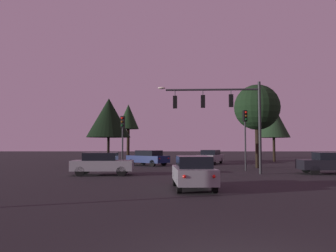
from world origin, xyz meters
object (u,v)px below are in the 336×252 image
tree_center_horizon (257,108)px  tree_right_cluster (128,117)px  car_nearside_lane (193,172)px  car_crossing_right (331,163)px  traffic_signal_mast_arm (225,109)px  car_far_lane (210,157)px  traffic_light_corner_right (245,128)px  car_crossing_left (102,163)px  car_parked_lot (148,158)px  tree_behind_sign (109,118)px  tree_left_far (273,121)px  traffic_light_corner_left (123,132)px

tree_center_horizon → tree_right_cluster: 20.71m
tree_center_horizon → tree_right_cluster: bearing=131.5°
car_nearside_lane → car_crossing_right: 13.09m
tree_right_cluster → traffic_signal_mast_arm: bearing=-65.9°
car_far_lane → traffic_light_corner_right: bearing=-80.4°
traffic_signal_mast_arm → traffic_light_corner_right: bearing=54.6°
car_crossing_right → car_far_lane: (-6.98, 12.56, 0.00)m
car_crossing_left → tree_center_horizon: size_ratio=0.56×
car_far_lane → tree_center_horizon: bearing=-60.8°
car_parked_lot → tree_behind_sign: 7.19m
car_crossing_right → traffic_light_corner_right: bearing=151.7°
traffic_light_corner_right → car_crossing_left: traffic_light_corner_right is taller
traffic_light_corner_right → car_crossing_right: (5.34, -2.88, -2.59)m
car_parked_lot → tree_left_far: (15.16, 8.20, 4.25)m
car_crossing_right → car_parked_lot: (-13.58, 9.51, 0.00)m
car_nearside_lane → tree_left_far: (11.84, 25.83, 4.25)m
car_far_lane → car_parked_lot: size_ratio=1.06×
car_parked_lot → tree_right_cluster: (-3.60, 12.32, 5.13)m
traffic_signal_mast_arm → car_far_lane: 13.16m
car_parked_lot → car_crossing_right: bearing=-35.0°
car_nearside_lane → tree_right_cluster: (-6.92, 29.95, 5.13)m
tree_behind_sign → traffic_light_corner_left: bearing=-73.8°
car_far_lane → tree_left_far: 10.85m
traffic_signal_mast_arm → traffic_light_corner_left: (-7.63, 2.04, -1.58)m
car_crossing_right → tree_center_horizon: tree_center_horizon is taller
traffic_light_corner_right → traffic_light_corner_left: bearing=-174.9°
traffic_light_corner_right → car_crossing_left: bearing=-159.5°
tree_left_far → tree_right_cluster: bearing=167.6°
traffic_signal_mast_arm → car_nearside_lane: traffic_signal_mast_arm is taller
tree_left_far → car_nearside_lane: bearing=-114.6°
car_far_lane → car_crossing_left: bearing=-123.3°
tree_center_horizon → tree_left_far: bearing=66.1°
car_parked_lot → tree_right_cluster: tree_right_cluster is taller
car_crossing_left → tree_behind_sign: tree_behind_sign is taller
tree_left_far → tree_center_horizon: bearing=-113.9°
traffic_light_corner_right → tree_left_far: size_ratio=0.68×
car_nearside_lane → tree_right_cluster: 31.17m
car_far_lane → car_nearside_lane: bearing=-99.0°
traffic_light_corner_right → tree_right_cluster: size_ratio=0.62×
car_parked_lot → tree_behind_sign: (-4.63, 3.44, 4.29)m
traffic_signal_mast_arm → car_crossing_right: traffic_signal_mast_arm is taller
tree_behind_sign → tree_right_cluster: 8.98m
car_crossing_left → car_far_lane: (8.95, 13.64, 0.00)m
traffic_light_corner_right → car_nearside_lane: (-4.92, -11.00, -2.59)m
car_parked_lot → tree_left_far: 17.75m
traffic_light_corner_right → tree_center_horizon: size_ratio=0.64×
tree_right_cluster → car_parked_lot: bearing=-73.7°
traffic_light_corner_left → traffic_light_corner_right: bearing=5.1°
traffic_signal_mast_arm → tree_left_far: 19.88m
car_nearside_lane → car_crossing_left: 9.04m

